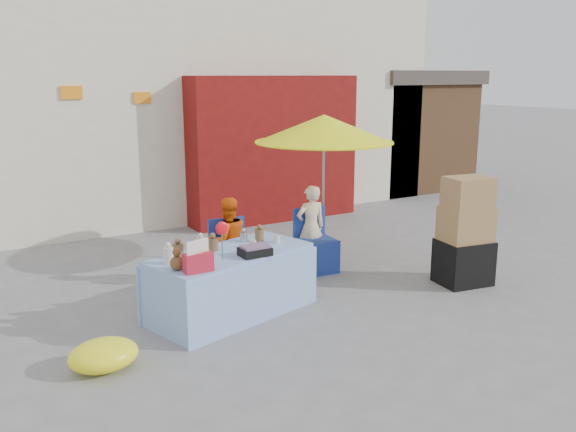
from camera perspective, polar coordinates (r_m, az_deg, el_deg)
ground at (r=6.79m, az=0.05°, el=-9.60°), size 80.00×80.00×0.00m
backdrop at (r=13.43m, az=-15.14°, el=14.74°), size 14.00×8.00×7.80m
market_table at (r=6.83m, az=-5.35°, el=-6.21°), size 2.03×1.34×1.13m
chair_left at (r=7.71m, az=-5.18°, el=-4.79°), size 0.52×0.51×0.85m
chair_right at (r=8.30m, az=2.63°, el=-3.45°), size 0.52×0.51×0.85m
vendor_orange at (r=7.74m, az=-5.67°, el=-2.35°), size 0.58×0.47×1.13m
vendor_beige at (r=8.32m, az=2.14°, el=-1.07°), size 0.45×0.31×1.16m
umbrella at (r=8.39m, az=3.39°, el=8.11°), size 1.90×1.90×2.09m
box_stack at (r=8.01m, az=16.25°, el=-1.74°), size 0.70×0.60×1.39m
tarp_bundle at (r=5.90m, az=-16.88°, el=-12.35°), size 0.64×0.51×0.28m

